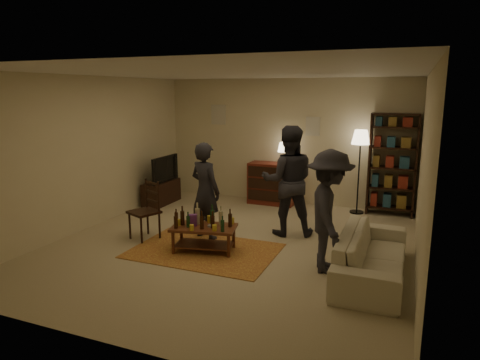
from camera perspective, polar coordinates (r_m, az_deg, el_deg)
The scene contains 13 objects.
floor at distance 6.98m, azimuth -1.12°, elevation -8.60°, with size 6.00×6.00×0.00m, color #C6B793.
room_shell at distance 9.57m, azimuth 2.32°, elevation 8.07°, with size 6.00×6.00×6.00m.
rug at distance 6.73m, azimuth -4.80°, elevation -9.37°, with size 2.20×1.50×0.01m, color #953920.
coffee_table at distance 6.62m, azimuth -4.94°, elevation -6.39°, with size 1.07×0.73×0.74m.
dining_chair at distance 7.29m, azimuth -12.29°, elevation -3.64°, with size 0.57×0.57×1.00m.
tv_stand at distance 9.51m, azimuth -10.44°, elevation -0.84°, with size 0.40×1.00×1.06m.
dresser at distance 9.36m, azimuth 4.33°, elevation -0.31°, with size 1.00×0.50×1.36m.
bookshelf at distance 8.91m, azimuth 19.63°, elevation 2.07°, with size 0.90×0.34×2.02m.
floor_lamp at distance 8.77m, azimuth 15.77°, elevation 4.77°, with size 0.36×0.36×1.68m.
sofa at distance 6.01m, azimuth 17.20°, elevation -9.47°, with size 2.08×0.81×0.61m, color beige.
person_left at distance 7.09m, azimuth -4.65°, elevation -1.48°, with size 0.59×0.39×1.62m, color #222229.
person_right at distance 7.28m, azimuth 6.44°, elevation -0.12°, with size 0.91×0.71×1.88m, color #282830.
person_by_sofa at distance 5.88m, azimuth 11.81°, elevation -4.15°, with size 1.09×0.62×1.68m, color #292931.
Camera 1 is at (2.58, -6.01, 2.43)m, focal length 32.00 mm.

